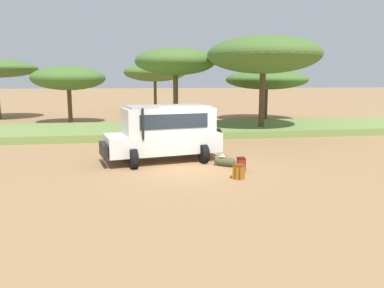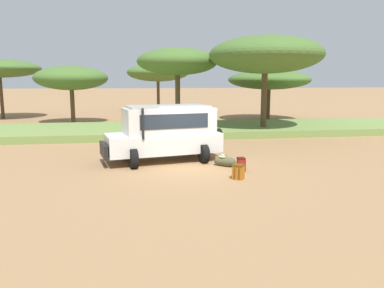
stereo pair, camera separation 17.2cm
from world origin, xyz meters
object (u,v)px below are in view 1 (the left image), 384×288
Objects in this scene: duffel_bag_low_black_case at (225,161)px; acacia_tree_far_right at (263,55)px; backpack_beside_front_wheel at (239,172)px; acacia_tree_right_mid at (175,62)px; acacia_tree_left_mid at (68,78)px; acacia_tree_distant_right at (266,80)px; safari_vehicle at (165,132)px; acacia_tree_centre_back at (155,73)px; backpack_cluster_center at (241,165)px.

duffel_bag_low_black_case is 0.10× the size of acacia_tree_far_right.
acacia_tree_right_mid reaches higher than backpack_beside_front_wheel.
acacia_tree_left_mid reaches higher than acacia_tree_distant_right.
safari_vehicle is 0.93× the size of acacia_tree_left_mid.
acacia_tree_centre_back is at bearing 91.52° from backpack_beside_front_wheel.
acacia_tree_right_mid is (-0.87, 13.78, 4.57)m from backpack_cluster_center.
acacia_tree_left_mid is (-9.05, 18.09, 3.42)m from backpack_cluster_center.
acacia_tree_right_mid is (-0.47, 14.88, 4.58)m from backpack_beside_front_wheel.
duffel_bag_low_black_case is 19.30m from acacia_tree_distant_right.
backpack_cluster_center is 0.09× the size of acacia_tree_right_mid.
acacia_tree_far_right is 1.04× the size of acacia_tree_distant_right.
backpack_cluster_center is (2.72, -2.38, -1.03)m from safari_vehicle.
acacia_tree_right_mid is 9.74m from acacia_tree_distant_right.
acacia_tree_distant_right is at bearing -54.06° from acacia_tree_centre_back.
acacia_tree_right_mid is at bearing -152.95° from acacia_tree_distant_right.
acacia_tree_far_right is at bearing -34.79° from acacia_tree_right_mid.
acacia_tree_centre_back is (7.82, 12.44, 0.72)m from acacia_tree_left_mid.
acacia_tree_centre_back is 0.92× the size of acacia_tree_far_right.
backpack_cluster_center is 0.07× the size of acacia_tree_far_right.
acacia_tree_centre_back reaches higher than safari_vehicle.
acacia_tree_distant_right is at bearing 67.95° from acacia_tree_far_right.
acacia_tree_right_mid is 0.74× the size of acacia_tree_far_right.
acacia_tree_far_right reaches higher than backpack_cluster_center.
backpack_cluster_center is at bearing -68.51° from duffel_bag_low_black_case.
acacia_tree_far_right reaches higher than duffel_bag_low_black_case.
acacia_tree_far_right is at bearing -30.65° from acacia_tree_left_mid.
acacia_tree_far_right is at bearing 66.55° from backpack_beside_front_wheel.
acacia_tree_left_mid is 1.00× the size of acacia_tree_right_mid.
backpack_beside_front_wheel is 0.07× the size of acacia_tree_centre_back.
acacia_tree_centre_back reaches higher than backpack_beside_front_wheel.
safari_vehicle reaches higher than backpack_cluster_center.
acacia_tree_distant_right is (3.28, 8.09, -1.58)m from acacia_tree_far_right.
acacia_tree_left_mid is 0.74× the size of acacia_tree_far_right.
acacia_tree_distant_right is at bearing 66.96° from backpack_cluster_center.
duffel_bag_low_black_case is at bearing -87.85° from acacia_tree_right_mid.
acacia_tree_distant_right is at bearing 67.13° from backpack_beside_front_wheel.
acacia_tree_left_mid reaches higher than backpack_cluster_center.
acacia_tree_far_right is (5.32, -3.70, 0.30)m from acacia_tree_right_mid.
acacia_tree_centre_back is (-1.23, 30.53, 4.14)m from backpack_cluster_center.
backpack_cluster_center is at bearing -113.83° from acacia_tree_far_right.
acacia_tree_right_mid is at bearing 91.82° from backpack_beside_front_wheel.
acacia_tree_left_mid reaches higher than backpack_beside_front_wheel.
acacia_tree_centre_back is at bearing 125.94° from acacia_tree_distant_right.
backpack_beside_front_wheel is at bearing -88.18° from acacia_tree_right_mid.
acacia_tree_right_mid reaches higher than safari_vehicle.
acacia_tree_centre_back is at bearing 92.31° from backpack_cluster_center.
acacia_tree_far_right reaches higher than safari_vehicle.
backpack_cluster_center is 30.84m from acacia_tree_centre_back.
acacia_tree_distant_right is (10.45, 15.79, 2.26)m from safari_vehicle.
acacia_tree_left_mid is at bearing 116.87° from duffel_bag_low_black_case.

